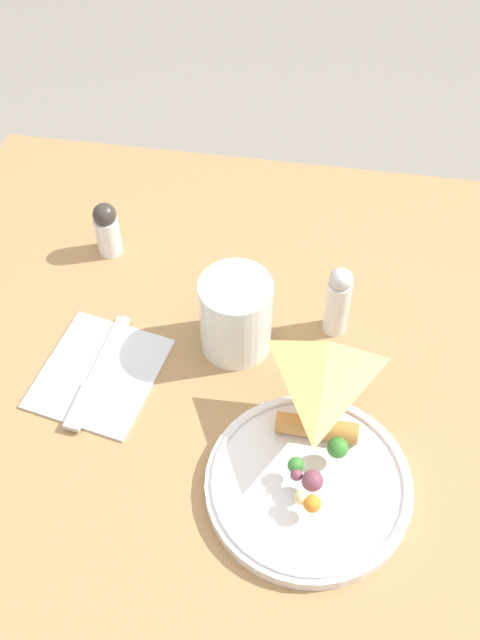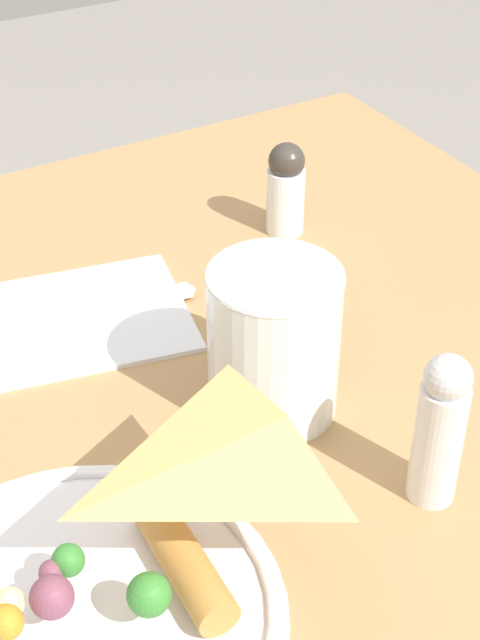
{
  "view_description": "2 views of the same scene",
  "coord_description": "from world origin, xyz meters",
  "px_view_note": "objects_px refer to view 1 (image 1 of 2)",
  "views": [
    {
      "loc": [
        -0.46,
        -0.1,
        1.56
      ],
      "look_at": [
        0.11,
        -0.01,
        0.84
      ],
      "focal_mm": 45.0,
      "sensor_mm": 36.0,
      "label": 1
    },
    {
      "loc": [
        -0.14,
        -0.43,
        1.21
      ],
      "look_at": [
        0.13,
        0.04,
        0.81
      ],
      "focal_mm": 55.0,
      "sensor_mm": 36.0,
      "label": 2
    }
  ],
  "objects_px": {
    "dining_table": "(219,485)",
    "milk_glass": "(232,317)",
    "plate_pizza": "(309,482)",
    "butter_knife": "(96,376)",
    "napkin_folded": "(99,373)",
    "salt_shaker": "(338,300)",
    "pepper_shaker": "(107,229)"
  },
  "relations": [
    {
      "from": "dining_table",
      "to": "milk_glass",
      "type": "distance_m",
      "value": 0.22
    },
    {
      "from": "plate_pizza",
      "to": "pepper_shaker",
      "type": "height_order",
      "value": "pepper_shaker"
    },
    {
      "from": "milk_glass",
      "to": "pepper_shaker",
      "type": "height_order",
      "value": "milk_glass"
    },
    {
      "from": "plate_pizza",
      "to": "milk_glass",
      "type": "bearing_deg",
      "value": 31.48
    },
    {
      "from": "salt_shaker",
      "to": "pepper_shaker",
      "type": "relative_size",
      "value": 1.28
    },
    {
      "from": "butter_knife",
      "to": "salt_shaker",
      "type": "xyz_separation_m",
      "value": [
        0.12,
        -0.28,
        0.05
      ]
    },
    {
      "from": "napkin_folded",
      "to": "salt_shaker",
      "type": "height_order",
      "value": "salt_shaker"
    },
    {
      "from": "napkin_folded",
      "to": "butter_knife",
      "type": "height_order",
      "value": "butter_knife"
    },
    {
      "from": "napkin_folded",
      "to": "butter_knife",
      "type": "distance_m",
      "value": 0.01
    },
    {
      "from": "plate_pizza",
      "to": "salt_shaker",
      "type": "distance_m",
      "value": 0.23
    },
    {
      "from": "milk_glass",
      "to": "butter_knife",
      "type": "height_order",
      "value": "milk_glass"
    },
    {
      "from": "pepper_shaker",
      "to": "milk_glass",
      "type": "bearing_deg",
      "value": -124.61
    },
    {
      "from": "napkin_folded",
      "to": "salt_shaker",
      "type": "relative_size",
      "value": 1.66
    },
    {
      "from": "plate_pizza",
      "to": "salt_shaker",
      "type": "relative_size",
      "value": 2.11
    },
    {
      "from": "plate_pizza",
      "to": "milk_glass",
      "type": "xyz_separation_m",
      "value": [
        0.19,
        0.11,
        0.04
      ]
    },
    {
      "from": "napkin_folded",
      "to": "pepper_shaker",
      "type": "xyz_separation_m",
      "value": [
        0.2,
        0.04,
        0.04
      ]
    },
    {
      "from": "butter_knife",
      "to": "pepper_shaker",
      "type": "distance_m",
      "value": 0.22
    },
    {
      "from": "plate_pizza",
      "to": "milk_glass",
      "type": "height_order",
      "value": "milk_glass"
    },
    {
      "from": "milk_glass",
      "to": "pepper_shaker",
      "type": "relative_size",
      "value": 1.3
    },
    {
      "from": "dining_table",
      "to": "salt_shaker",
      "type": "height_order",
      "value": "salt_shaker"
    },
    {
      "from": "plate_pizza",
      "to": "napkin_folded",
      "type": "relative_size",
      "value": 1.27
    },
    {
      "from": "plate_pizza",
      "to": "butter_knife",
      "type": "bearing_deg",
      "value": 68.5
    },
    {
      "from": "napkin_folded",
      "to": "salt_shaker",
      "type": "xyz_separation_m",
      "value": [
        0.11,
        -0.28,
        0.05
      ]
    },
    {
      "from": "milk_glass",
      "to": "plate_pizza",
      "type": "bearing_deg",
      "value": -148.52
    },
    {
      "from": "dining_table",
      "to": "butter_knife",
      "type": "bearing_deg",
      "value": 70.07
    },
    {
      "from": "milk_glass",
      "to": "napkin_folded",
      "type": "xyz_separation_m",
      "value": [
        -0.07,
        0.15,
        -0.05
      ]
    },
    {
      "from": "dining_table",
      "to": "salt_shaker",
      "type": "relative_size",
      "value": 9.16
    },
    {
      "from": "salt_shaker",
      "to": "butter_knife",
      "type": "bearing_deg",
      "value": 113.84
    },
    {
      "from": "dining_table",
      "to": "salt_shaker",
      "type": "bearing_deg",
      "value": -33.74
    },
    {
      "from": "butter_knife",
      "to": "salt_shaker",
      "type": "distance_m",
      "value": 0.31
    },
    {
      "from": "plate_pizza",
      "to": "napkin_folded",
      "type": "xyz_separation_m",
      "value": [
        0.11,
        0.26,
        -0.01
      ]
    },
    {
      "from": "dining_table",
      "to": "napkin_folded",
      "type": "bearing_deg",
      "value": 67.41
    }
  ]
}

